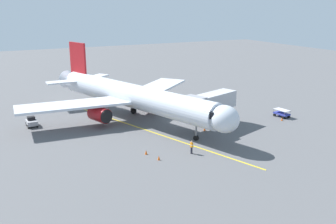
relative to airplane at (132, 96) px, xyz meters
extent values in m
plane|color=#565659|center=(0.85, -0.98, -4.00)|extent=(220.00, 220.00, 0.00)
cube|color=yellow|center=(-0.09, 6.27, -4.00)|extent=(12.83, 38.04, 0.01)
cylinder|color=silver|center=(-0.09, 0.27, 0.10)|extent=(14.32, 33.46, 3.80)
ellipsoid|color=silver|center=(-5.82, 17.54, 0.10)|extent=(4.69, 4.93, 3.61)
cone|color=silver|center=(5.74, -17.29, 0.10)|extent=(4.19, 3.92, 3.42)
cube|color=black|center=(-5.38, 16.21, 0.65)|extent=(3.57, 2.54, 0.90)
cube|color=silver|center=(-7.01, -5.95, -0.50)|extent=(16.36, 15.01, 0.36)
cylinder|color=red|center=(-5.28, -2.51, -2.00)|extent=(3.25, 3.95, 2.30)
cylinder|color=black|center=(-5.83, -0.85, -2.00)|extent=(2.06, 0.85, 2.10)
cube|color=silver|center=(9.18, -0.58, -0.50)|extent=(17.34, 6.27, 0.36)
cylinder|color=red|center=(5.73, 1.15, -2.00)|extent=(3.25, 3.95, 2.30)
cylinder|color=black|center=(5.18, 2.81, -2.00)|extent=(2.06, 0.85, 2.10)
cube|color=red|center=(4.80, -14.44, 3.90)|extent=(1.85, 4.67, 7.20)
cube|color=silver|center=(1.67, -15.17, 0.70)|extent=(6.58, 5.73, 0.24)
cube|color=silver|center=(7.74, -13.15, 0.70)|extent=(6.42, 2.44, 0.24)
cylinder|color=slate|center=(-4.34, 13.08, -2.27)|extent=(0.24, 0.24, 2.77)
cylinder|color=black|center=(-4.34, 13.08, -3.65)|extent=(0.65, 0.81, 0.70)
cylinder|color=slate|center=(-1.61, -3.40, -2.07)|extent=(0.24, 0.24, 2.77)
cylinder|color=black|center=(-1.61, -3.40, -3.45)|extent=(0.77, 1.19, 1.10)
cylinder|color=slate|center=(3.32, -1.76, -2.07)|extent=(0.24, 0.24, 2.77)
cylinder|color=black|center=(3.32, -1.76, -3.45)|extent=(0.77, 1.19, 1.10)
cube|color=#B7B7BC|center=(-9.72, 8.66, -0.10)|extent=(9.36, 5.30, 2.50)
cube|color=gray|center=(-5.45, 10.08, -0.10)|extent=(3.67, 3.92, 3.00)
cylinder|color=slate|center=(-13.99, 7.24, -2.05)|extent=(0.70, 0.70, 3.90)
cube|color=#333338|center=(-13.99, 7.24, -3.70)|extent=(2.00, 2.00, 0.60)
cylinder|color=#23232D|center=(-1.33, 17.02, -3.56)|extent=(0.26, 0.26, 0.88)
cube|color=orange|center=(-1.33, 17.02, -2.82)|extent=(0.27, 0.40, 0.60)
cube|color=silver|center=(-1.33, 17.02, -2.82)|extent=(0.28, 0.42, 0.10)
sphere|color=tan|center=(-1.33, 17.02, -2.40)|extent=(0.22, 0.22, 0.22)
cube|color=#9E9EA3|center=(15.12, -3.77, -3.35)|extent=(1.59, 2.36, 0.70)
cube|color=black|center=(15.13, -4.07, -2.75)|extent=(1.13, 0.94, 0.50)
cylinder|color=black|center=(14.44, -3.00, -3.70)|extent=(0.27, 0.61, 0.60)
cylinder|color=black|center=(15.73, -2.95, -3.70)|extent=(0.27, 0.61, 0.60)
cylinder|color=black|center=(14.50, -4.60, -3.70)|extent=(0.27, 0.61, 0.60)
cylinder|color=black|center=(15.80, -4.55, -3.70)|extent=(0.27, 0.61, 0.60)
cube|color=#2D3899|center=(-23.05, 9.68, -3.44)|extent=(1.66, 2.73, 0.24)
cube|color=silver|center=(-23.05, 9.68, -2.77)|extent=(1.66, 2.73, 0.08)
cylinder|color=slate|center=(-23.79, 10.81, -3.04)|extent=(0.06, 0.06, 0.55)
cylinder|color=slate|center=(-22.56, 10.93, -3.04)|extent=(0.06, 0.06, 0.55)
cylinder|color=slate|center=(-23.54, 8.42, -3.04)|extent=(0.06, 0.06, 0.55)
cylinder|color=slate|center=(-22.31, 8.55, -3.04)|extent=(0.06, 0.06, 0.55)
cylinder|color=black|center=(-23.79, 10.55, -3.78)|extent=(0.29, 0.46, 0.44)
cylinder|color=black|center=(-22.50, 10.69, -3.78)|extent=(0.29, 0.46, 0.44)
cylinder|color=black|center=(-23.60, 8.67, -3.78)|extent=(0.29, 0.46, 0.44)
cylinder|color=black|center=(-22.31, 8.80, -3.78)|extent=(0.29, 0.46, 0.44)
cone|color=#F2590F|center=(3.27, 17.04, -3.73)|extent=(0.32, 0.32, 0.55)
cone|color=#F2590F|center=(-21.61, 11.33, -3.73)|extent=(0.32, 0.32, 0.55)
cone|color=#F2590F|center=(-7.71, 9.94, -3.73)|extent=(0.32, 0.32, 0.55)
cone|color=#F2590F|center=(3.92, 14.67, -3.73)|extent=(0.32, 0.32, 0.55)
camera|label=1|loc=(21.74, 56.16, 14.30)|focal=41.00mm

